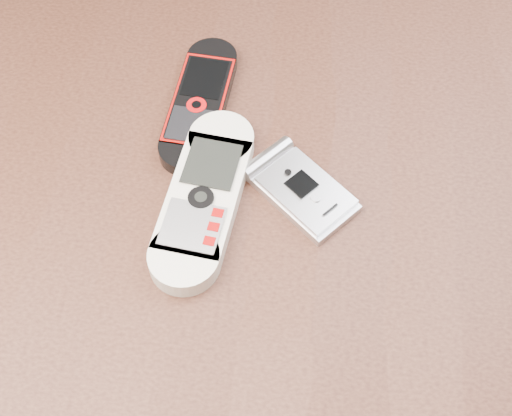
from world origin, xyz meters
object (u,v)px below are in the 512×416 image
object	(u,v)px
nokia_white	(204,197)
nokia_black_red	(199,103)
table	(251,274)
motorola_razr	(303,191)

from	to	relation	value
nokia_white	nokia_black_red	size ratio (longest dim) A/B	1.14
table	nokia_black_red	bearing A→B (deg)	116.92
nokia_black_red	nokia_white	bearing A→B (deg)	-75.02
table	nokia_white	distance (m)	0.12
nokia_white	motorola_razr	size ratio (longest dim) A/B	1.77
nokia_black_red	motorola_razr	world-z (taller)	same
nokia_black_red	motorola_razr	bearing A→B (deg)	-35.93
table	nokia_white	xyz separation A→B (m)	(-0.04, 0.01, 0.11)
table	motorola_razr	bearing A→B (deg)	27.13
nokia_white	motorola_razr	xyz separation A→B (m)	(0.08, 0.01, -0.00)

